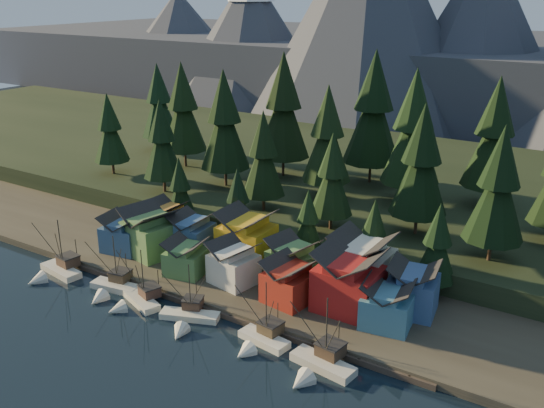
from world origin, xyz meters
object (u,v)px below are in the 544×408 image
Objects in this scene: boat_2 at (136,294)px; house_front_0 at (123,232)px; boat_0 at (55,264)px; boat_3 at (187,312)px; boat_4 at (260,332)px; house_back_0 at (166,219)px; boat_5 at (319,357)px; house_back_1 at (192,233)px; house_front_1 at (150,230)px; boat_1 at (111,281)px.

boat_2 reaches higher than house_front_0.
boat_0 is 1.08× the size of boat_2.
boat_3 is at bearing -34.94° from house_front_0.
house_front_0 is at bearing 78.16° from boat_0.
boat_4 is 44.67m from house_front_0.
boat_2 is 1.34× the size of house_back_0.
boat_5 is 55.61m from house_back_0.
boat_2 is at bearing -169.10° from boat_4.
house_front_0 is (5.15, 13.84, 3.20)m from boat_0.
boat_2 reaches higher than house_back_1.
boat_4 reaches higher than boat_3.
boat_5 is 50.62m from house_front_1.
boat_0 is at bearing 175.85° from boat_1.
boat_2 is 0.90× the size of boat_5.
house_back_0 is (-50.31, 23.43, 3.57)m from boat_5.
boat_4 is 1.31× the size of house_front_0.
boat_0 is 25.03m from house_back_0.
boat_4 is at bearing 9.73° from boat_0.
boat_5 is 1.48× the size of house_back_0.
house_front_1 is at bearing 94.85° from boat_1.
house_front_1 is at bearing -71.78° from house_back_0.
boat_1 reaches higher than house_back_1.
boat_4 is (33.34, -0.10, 0.05)m from boat_1.
boat_3 is (18.96, -0.77, -0.34)m from boat_1.
house_back_0 is at bearing 158.74° from boat_4.
house_back_0 reaches higher than house_front_0.
boat_3 is 0.95× the size of boat_4.
boat_4 reaches higher than boat_2.
house_front_1 reaches higher than house_back_0.
boat_5 is at bearing -6.51° from house_front_1.
house_front_0 is at bearing -155.96° from house_back_1.
boat_3 is at bearing -56.05° from house_back_1.
boat_4 is at bearing -178.10° from boat_5.
boat_1 is 20.13m from house_back_1.
house_back_1 is at bearing 155.00° from boat_4.
boat_4 reaches higher than house_back_1.
house_back_0 is at bearing 162.98° from boat_5.
boat_1 is 1.07× the size of boat_3.
house_back_1 is at bearing 161.06° from boat_5.
house_front_1 is 1.30× the size of house_back_0.
boat_1 is 18.98m from boat_3.
house_front_1 reaches higher than boat_4.
boat_0 is at bearing -109.61° from house_back_0.
boat_5 is at bearing 8.36° from boat_0.
boat_5 reaches higher than boat_1.
boat_1 is at bearing -65.13° from house_front_1.
house_back_1 is (-40.88, 20.73, 3.51)m from boat_5.
boat_1 is at bearing 156.72° from boat_3.
boat_3 reaches higher than house_front_0.
house_front_0 is 6.24m from house_front_1.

